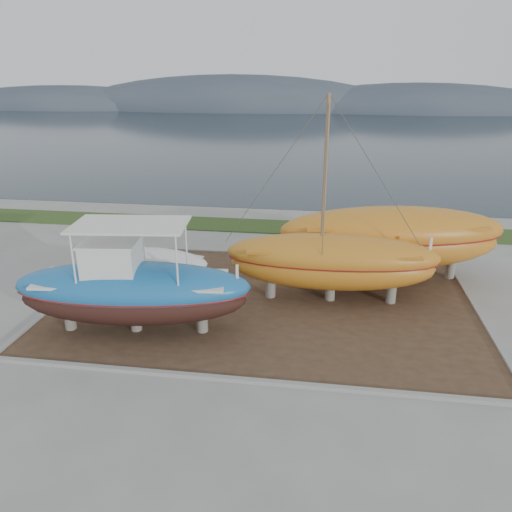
% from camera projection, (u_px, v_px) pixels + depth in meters
% --- Properties ---
extents(ground, '(140.00, 140.00, 0.00)m').
position_uv_depth(ground, '(252.00, 349.00, 18.51)').
color(ground, gray).
rests_on(ground, ground).
extents(dirt_patch, '(18.00, 12.00, 0.06)m').
position_uv_depth(dirt_patch, '(265.00, 302.00, 22.21)').
color(dirt_patch, '#422D1E').
rests_on(dirt_patch, ground).
extents(curb_frame, '(18.60, 12.60, 0.15)m').
position_uv_depth(curb_frame, '(265.00, 301.00, 22.19)').
color(curb_frame, gray).
rests_on(curb_frame, ground).
extents(grass_strip, '(44.00, 3.00, 0.08)m').
position_uv_depth(grass_strip, '(288.00, 227.00, 32.87)').
color(grass_strip, '#284219').
rests_on(grass_strip, ground).
extents(sea, '(260.00, 100.00, 0.04)m').
position_uv_depth(sea, '(316.00, 133.00, 83.43)').
color(sea, '#16232C').
rests_on(sea, ground).
extents(mountain_ridge, '(200.00, 36.00, 20.00)m').
position_uv_depth(mountain_ridge, '(323.00, 110.00, 134.44)').
color(mountain_ridge, '#333D49').
rests_on(mountain_ridge, ground).
extents(blue_caique, '(9.40, 3.84, 4.39)m').
position_uv_depth(blue_caique, '(132.00, 279.00, 19.04)').
color(blue_caique, '#1B68AC').
rests_on(blue_caique, dirt_patch).
extents(white_dinghy, '(4.85, 2.85, 1.37)m').
position_uv_depth(white_dinghy, '(167.00, 264.00, 24.59)').
color(white_dinghy, silver).
rests_on(white_dinghy, dirt_patch).
extents(orange_sailboat, '(9.36, 3.06, 8.84)m').
position_uv_depth(orange_sailboat, '(335.00, 204.00, 20.91)').
color(orange_sailboat, '#BA6F1C').
rests_on(orange_sailboat, dirt_patch).
extents(orange_bare_hull, '(11.16, 5.03, 3.53)m').
position_uv_depth(orange_bare_hull, '(391.00, 245.00, 24.08)').
color(orange_bare_hull, '#BA6F1C').
rests_on(orange_bare_hull, dirt_patch).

